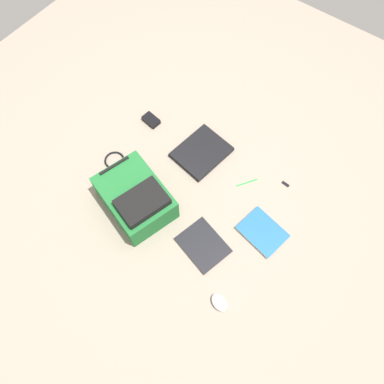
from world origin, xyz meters
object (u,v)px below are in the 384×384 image
Objects in this scene: cable_coil at (114,160)px; power_brick at (151,120)px; laptop at (201,152)px; pen_black at (247,182)px; computer_mouse at (219,303)px; backpack at (136,198)px; book_blue at (203,245)px; book_red at (262,232)px; usb_stick at (286,184)px.

power_brick reaches higher than cable_coil.
laptop is 2.66× the size of pen_black.
computer_mouse is at bearing -107.39° from cable_coil.
pen_black is (-0.00, -0.75, -0.01)m from power_brick.
cable_coil is 0.94× the size of pen_black.
power_brick reaches higher than pen_black.
backpack is 0.46m from book_blue.
laptop is 0.60m from book_blue.
backpack is 1.60× the size of book_blue.
book_red is at bearing -131.92° from pen_black.
pen_black is (0.68, 0.27, -0.02)m from computer_mouse.
usb_stick is at bearing 22.25° from computer_mouse.
book_blue reaches higher than cable_coil.
computer_mouse is 2.06× the size of usb_stick.
book_blue is at bearing -177.82° from pen_black.
book_red is 0.35m from usb_stick.
pen_black is at bearing -90.09° from power_brick.
laptop is 1.28× the size of book_red.
power_brick is 0.95m from usb_stick.
laptop reaches higher than pen_black.
book_red is at bearing 20.09° from computer_mouse.
power_brick is (0.69, 1.02, -0.00)m from computer_mouse.
book_blue is (0.03, -0.45, -0.09)m from backpack.
book_red is at bearing -40.67° from book_blue.
laptop is at bearing -89.99° from power_brick.
laptop is at bearing 89.78° from pen_black.
computer_mouse is at bearing -158.46° from pen_black.
computer_mouse reaches higher than pen_black.
computer_mouse is (-0.17, -0.70, -0.08)m from backpack.
backpack reaches higher than usb_stick.
backpack is 10.21× the size of usb_stick.
backpack is 3.69× the size of pen_black.
usb_stick is (0.61, -0.17, -0.00)m from book_blue.
book_red is at bearing -66.68° from backpack.
book_red reaches higher than book_blue.
book_red is at bearing -102.45° from power_brick.
backpack is at bearing 135.63° from usb_stick.
backpack is 0.36m from cable_coil.
computer_mouse reaches higher than book_red.
power_brick is at bearing 0.66° from cable_coil.
laptop is 0.55m from usb_stick.
power_brick reaches higher than laptop.
cable_coil is 2.60× the size of usb_stick.
usb_stick is at bearing -15.94° from book_blue.
computer_mouse is 1.23m from power_brick.
power_brick is at bearing 57.98° from book_blue.
backpack is 0.74m from book_red.
backpack reaches higher than cable_coil.
cable_coil is at bearing 132.30° from laptop.
computer_mouse is 1.07m from cable_coil.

